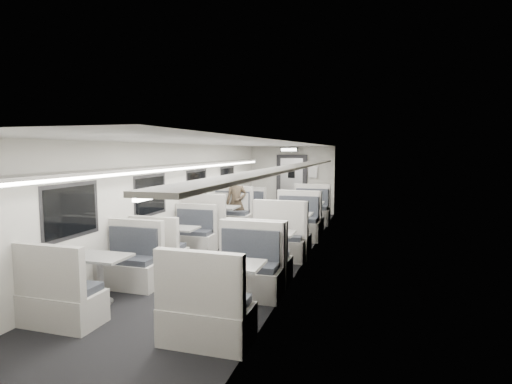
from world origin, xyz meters
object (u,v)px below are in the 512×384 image
Objects in this scene: booth_left_d at (100,279)px; booth_right_a at (307,215)px; booth_right_b at (291,230)px; booth_left_c at (178,243)px; vestibule_door at (292,184)px; exit_sign at (289,150)px; booth_right_d at (230,289)px; passenger at (236,203)px; booth_right_c at (271,250)px; booth_left_b at (219,221)px; booth_left_a at (242,213)px.

booth_left_d is 6.73m from booth_right_a.
booth_right_b reaches higher than booth_left_d.
booth_left_c is 0.86× the size of booth_right_b.
exit_sign reaches higher than vestibule_door.
booth_right_d is at bearing -90.00° from booth_right_a.
booth_left_c is 1.23× the size of passenger.
booth_left_c is 2.00m from booth_right_c.
booth_right_d is (2.00, -2.32, 0.03)m from booth_left_c.
booth_left_b is 3.13m from booth_right_c.
exit_sign reaches higher than booth_right_c.
booth_left_a is 0.85× the size of booth_left_b.
booth_right_c reaches higher than booth_left_c.
exit_sign is (1.00, 6.26, 1.93)m from booth_left_c.
booth_left_b is at bearing -90.00° from booth_left_a.
booth_right_d reaches higher than booth_left_a.
booth_right_c is 6.97m from vestibule_door.
booth_right_a is 1.42× the size of passenger.
booth_left_a is at bearing 129.50° from booth_right_b.
booth_left_a is 1.12m from passenger.
booth_left_b reaches higher than booth_right_b.
booth_left_c is at bearing -138.80° from booth_right_b.
booth_left_b is (0.00, -1.88, 0.06)m from booth_left_a.
vestibule_door reaches higher than booth_left_a.
exit_sign is (0.00, -0.49, 1.24)m from vestibule_door.
booth_right_a is 1.07× the size of booth_right_c.
booth_left_b is 2.30m from booth_left_c.
exit_sign is at bearing 83.43° from booth_left_d.
booth_right_c is at bearing -90.00° from booth_right_b.
booth_right_a is at bearing 90.00° from booth_right_d.
vestibule_door is at bearing 110.02° from booth_right_a.
vestibule_door reaches higher than booth_left_b.
booth_right_a is at bearing 90.00° from booth_right_b.
vestibule_door is 3.39× the size of exit_sign.
booth_left_a is 0.97× the size of booth_left_d.
vestibule_door is at bearing 62.60° from passenger.
booth_left_c is 4.48m from booth_right_a.
passenger reaches higher than booth_left_b.
booth_right_a is at bearing -66.09° from exit_sign.
booth_right_a is 3.66× the size of exit_sign.
passenger reaches higher than booth_left_d.
booth_left_d is at bearing -177.08° from booth_right_d.
booth_left_a is at bearing 175.15° from booth_right_a.
booth_right_b is at bearing -50.50° from booth_left_a.
booth_right_c is (2.00, -0.11, 0.03)m from booth_left_c.
booth_right_d is at bearing -49.21° from booth_left_c.
exit_sign is (-1.00, 8.58, 1.90)m from booth_right_d.
booth_right_a is at bearing 10.37° from passenger.
booth_left_c is 0.87× the size of booth_right_a.
booth_right_a is (2.00, -0.17, 0.05)m from booth_left_a.
vestibule_door is 1.33m from exit_sign.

